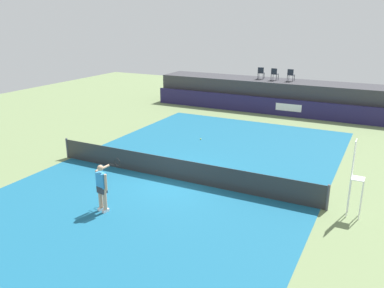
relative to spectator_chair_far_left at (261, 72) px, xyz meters
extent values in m
plane|color=#6B7F51|center=(1.25, -12.30, -2.69)|extent=(48.00, 48.00, 0.00)
cube|color=#16597A|center=(1.25, -15.30, -2.69)|extent=(12.00, 22.00, 0.00)
cube|color=#231E4C|center=(1.25, -1.80, -2.09)|extent=(18.00, 0.20, 1.20)
cube|color=white|center=(2.70, -1.91, -2.03)|extent=(1.80, 0.02, 0.50)
cube|color=#38383D|center=(1.25, 0.00, -1.59)|extent=(18.00, 2.80, 2.20)
cylinder|color=#1E232D|center=(0.18, 0.29, -0.27)|extent=(0.04, 0.04, 0.44)
cylinder|color=#1E232D|center=(-0.23, 0.26, -0.27)|extent=(0.04, 0.04, 0.44)
cylinder|color=#1E232D|center=(0.21, -0.11, -0.27)|extent=(0.04, 0.04, 0.44)
cylinder|color=#1E232D|center=(-0.19, -0.14, -0.27)|extent=(0.04, 0.04, 0.44)
cube|color=#1E232D|center=(-0.01, 0.07, -0.04)|extent=(0.48, 0.48, 0.03)
cube|color=#1E232D|center=(0.01, -0.13, 0.19)|extent=(0.44, 0.07, 0.42)
cylinder|color=#1E232D|center=(1.30, 0.13, -0.27)|extent=(0.04, 0.04, 0.44)
cylinder|color=#1E232D|center=(0.90, 0.17, -0.27)|extent=(0.04, 0.04, 0.44)
cylinder|color=#1E232D|center=(1.26, -0.27, -0.27)|extent=(0.04, 0.04, 0.44)
cylinder|color=#1E232D|center=(0.86, -0.23, -0.27)|extent=(0.04, 0.04, 0.44)
cube|color=#1E232D|center=(1.08, -0.05, -0.04)|extent=(0.48, 0.48, 0.03)
cube|color=#1E232D|center=(1.06, -0.26, 0.19)|extent=(0.44, 0.06, 0.42)
cylinder|color=#1E232D|center=(2.48, 0.20, -0.27)|extent=(0.04, 0.04, 0.44)
cylinder|color=#1E232D|center=(2.08, 0.22, -0.27)|extent=(0.04, 0.04, 0.44)
cylinder|color=#1E232D|center=(2.46, -0.21, -0.27)|extent=(0.04, 0.04, 0.44)
cylinder|color=#1E232D|center=(2.05, -0.18, -0.27)|extent=(0.04, 0.04, 0.44)
cube|color=#1E232D|center=(2.27, 0.01, -0.04)|extent=(0.46, 0.46, 0.03)
cube|color=#1E232D|center=(2.26, -0.20, 0.19)|extent=(0.44, 0.05, 0.42)
cylinder|color=white|center=(8.54, -15.50, -1.99)|extent=(0.04, 0.04, 1.40)
cylinder|color=white|center=(8.54, -15.10, -1.99)|extent=(0.04, 0.04, 1.40)
cylinder|color=white|center=(8.13, -15.50, -1.99)|extent=(0.04, 0.04, 1.40)
cylinder|color=white|center=(8.14, -15.09, -1.99)|extent=(0.04, 0.04, 1.40)
cube|color=white|center=(8.34, -15.30, -1.28)|extent=(0.45, 0.45, 0.03)
cube|color=white|center=(8.13, -15.30, -0.60)|extent=(0.03, 0.44, 1.33)
cube|color=#2D2D2D|center=(1.25, -15.30, -2.22)|extent=(12.40, 0.02, 0.95)
cylinder|color=#4C4C51|center=(-4.95, -15.30, -2.19)|extent=(0.10, 0.10, 1.00)
cylinder|color=#4C4C51|center=(7.45, -15.30, -2.19)|extent=(0.10, 0.10, 1.00)
cube|color=white|center=(0.39, -19.03, -2.64)|extent=(0.17, 0.28, 0.10)
cylinder|color=tan|center=(0.39, -19.03, -2.18)|extent=(0.14, 0.14, 0.82)
cube|color=white|center=(0.16, -18.98, -2.64)|extent=(0.17, 0.28, 0.10)
cylinder|color=tan|center=(0.16, -18.98, -2.18)|extent=(0.14, 0.14, 0.82)
cube|color=#333338|center=(0.28, -19.01, -1.85)|extent=(0.38, 0.28, 0.24)
cube|color=#338CCC|center=(0.28, -19.01, -1.49)|extent=(0.39, 0.27, 0.56)
sphere|color=tan|center=(0.28, -19.01, -1.03)|extent=(0.22, 0.22, 0.22)
cylinder|color=tan|center=(0.51, -19.05, -1.51)|extent=(0.09, 0.09, 0.60)
cylinder|color=tan|center=(0.10, -18.69, -1.19)|extent=(0.21, 0.61, 0.14)
cylinder|color=black|center=(0.18, -18.28, -1.16)|extent=(0.30, 0.09, 0.03)
torus|color=black|center=(0.24, -18.00, -1.16)|extent=(0.30, 0.08, 0.30)
sphere|color=#D8EA33|center=(-0.38, -9.60, -2.66)|extent=(0.07, 0.07, 0.07)
camera|label=1|loc=(8.95, -28.98, 3.98)|focal=36.97mm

